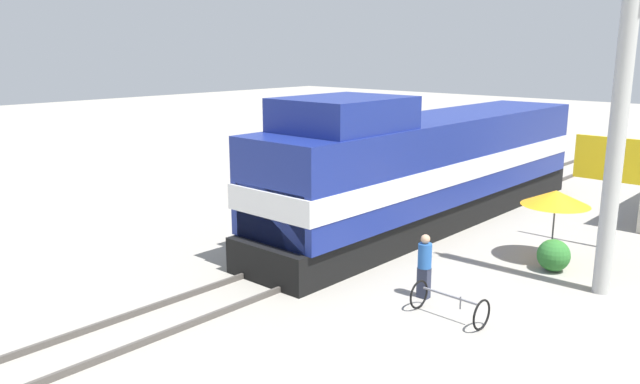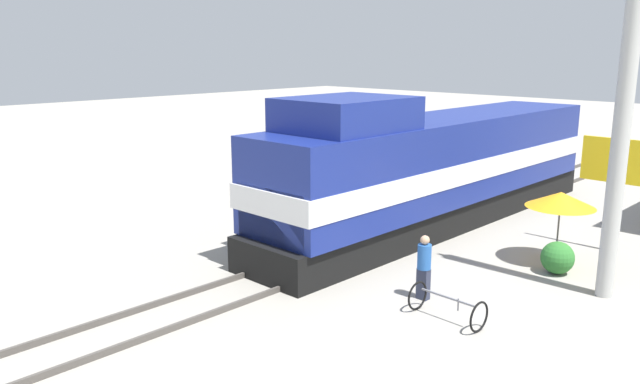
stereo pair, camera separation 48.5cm
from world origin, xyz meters
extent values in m
plane|color=gray|center=(0.00, 0.00, 0.00)|extent=(120.00, 120.00, 0.00)
cube|color=#4C4742|center=(-0.72, 0.00, 0.07)|extent=(0.08, 41.51, 0.15)
cube|color=#4C4742|center=(0.72, 0.00, 0.07)|extent=(0.08, 41.51, 0.15)
cube|color=black|center=(0.00, 2.64, 0.51)|extent=(2.81, 16.66, 1.02)
cube|color=navy|center=(0.00, 2.64, 2.40)|extent=(3.05, 15.99, 2.76)
cube|color=white|center=(0.00, 2.64, 2.12)|extent=(3.09, 16.16, 0.70)
cube|color=white|center=(0.00, -4.19, 1.78)|extent=(2.59, 2.33, 1.52)
cube|color=navy|center=(0.00, -2.36, 4.25)|extent=(2.87, 3.67, 0.95)
cylinder|color=#B2B2AD|center=(6.80, -0.17, 4.70)|extent=(0.42, 0.42, 9.40)
cylinder|color=#4C4C4C|center=(4.86, 1.37, 1.00)|extent=(0.05, 0.05, 2.00)
cone|color=orange|center=(4.86, 1.37, 1.90)|extent=(1.94, 1.94, 0.44)
cube|color=#595959|center=(5.62, 3.64, 1.07)|extent=(0.12, 0.12, 2.13)
cube|color=yellow|center=(5.62, 3.64, 2.80)|extent=(2.29, 0.08, 1.34)
sphere|color=#2D722D|center=(5.25, 0.55, 0.45)|extent=(0.91, 0.91, 0.91)
cube|color=#2D3347|center=(3.63, -3.53, 0.39)|extent=(0.30, 0.20, 0.79)
cylinder|color=#2659A5|center=(3.63, -3.53, 1.10)|extent=(0.34, 0.34, 0.63)
sphere|color=tan|center=(3.63, -3.53, 1.53)|extent=(0.23, 0.23, 0.23)
torus|color=black|center=(5.59, -4.23, 0.36)|extent=(0.07, 0.71, 0.71)
torus|color=black|center=(3.92, -4.17, 0.36)|extent=(0.07, 0.71, 0.71)
cube|color=slate|center=(4.76, -4.20, 0.56)|extent=(1.42, 0.09, 0.04)
cylinder|color=slate|center=(5.05, -4.21, 0.48)|extent=(0.04, 0.04, 0.30)
camera|label=1|loc=(11.54, -16.08, 6.09)|focal=35.00mm
camera|label=2|loc=(11.90, -15.75, 6.09)|focal=35.00mm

